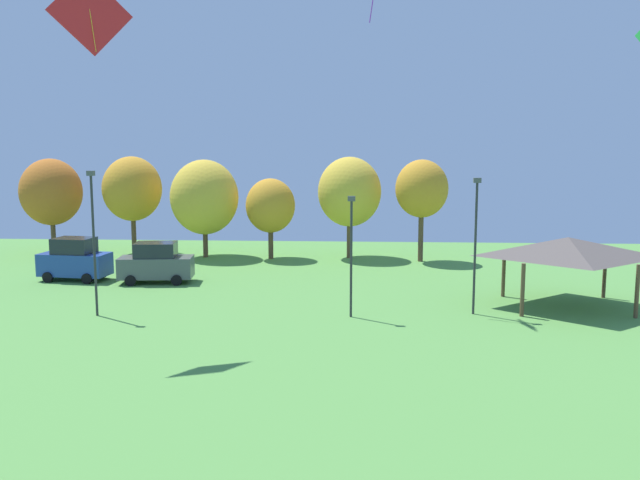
{
  "coord_description": "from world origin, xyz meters",
  "views": [
    {
      "loc": [
        2.26,
        2.34,
        8.23
      ],
      "look_at": [
        1.59,
        14.12,
        6.57
      ],
      "focal_mm": 38.0,
      "sensor_mm": 36.0,
      "label": 1
    }
  ],
  "objects": [
    {
      "name": "kite_flying_7",
      "position": [
        -8.55,
        29.93,
        13.47
      ],
      "size": [
        2.81,
        2.06,
        3.41
      ],
      "color": "red"
    },
    {
      "name": "parked_car_leftmost",
      "position": [
        -15.05,
        42.27,
        1.28
      ],
      "size": [
        4.33,
        2.48,
        2.63
      ],
      "rotation": [
        0.0,
        0.0,
        -0.12
      ],
      "color": "#234299",
      "rests_on": "ground"
    },
    {
      "name": "parked_car_second_from_left",
      "position": [
        -9.86,
        41.81,
        1.2
      ],
      "size": [
        4.51,
        2.43,
        2.45
      ],
      "rotation": [
        0.0,
        0.0,
        0.1
      ],
      "color": "#4C5156",
      "rests_on": "ground"
    },
    {
      "name": "park_pavilion",
      "position": [
        12.92,
        36.98,
        3.08
      ],
      "size": [
        6.99,
        5.6,
        3.6
      ],
      "color": "brown",
      "rests_on": "ground"
    },
    {
      "name": "light_post_0",
      "position": [
        -10.39,
        33.79,
        3.92
      ],
      "size": [
        0.36,
        0.2,
        7.03
      ],
      "color": "#2D2D33",
      "rests_on": "ground"
    },
    {
      "name": "light_post_1",
      "position": [
        7.95,
        35.15,
        3.75
      ],
      "size": [
        0.36,
        0.2,
        6.68
      ],
      "color": "#2D2D33",
      "rests_on": "ground"
    },
    {
      "name": "light_post_3",
      "position": [
        1.95,
        34.24,
        3.32
      ],
      "size": [
        0.36,
        0.2,
        5.85
      ],
      "color": "#2D2D33",
      "rests_on": "ground"
    },
    {
      "name": "treeline_tree_0",
      "position": [
        -21.12,
        52.61,
        4.68
      ],
      "size": [
        4.61,
        4.61,
        7.23
      ],
      "color": "brown",
      "rests_on": "ground"
    },
    {
      "name": "treeline_tree_1",
      "position": [
        -14.86,
        52.72,
        4.93
      ],
      "size": [
        4.44,
        4.44,
        7.39
      ],
      "color": "brown",
      "rests_on": "ground"
    },
    {
      "name": "treeline_tree_2",
      "position": [
        -9.0,
        51.28,
        4.44
      ],
      "size": [
        4.98,
        4.98,
        7.19
      ],
      "color": "brown",
      "rests_on": "ground"
    },
    {
      "name": "treeline_tree_3",
      "position": [
        -4.08,
        50.85,
        3.87
      ],
      "size": [
        3.57,
        3.57,
        5.86
      ],
      "color": "brown",
      "rests_on": "ground"
    },
    {
      "name": "treeline_tree_4",
      "position": [
        1.62,
        51.61,
        4.85
      ],
      "size": [
        4.61,
        4.61,
        7.4
      ],
      "color": "brown",
      "rests_on": "ground"
    },
    {
      "name": "treeline_tree_5",
      "position": [
        6.73,
        50.33,
        5.16
      ],
      "size": [
        3.72,
        3.72,
        7.23
      ],
      "color": "brown",
      "rests_on": "ground"
    }
  ]
}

